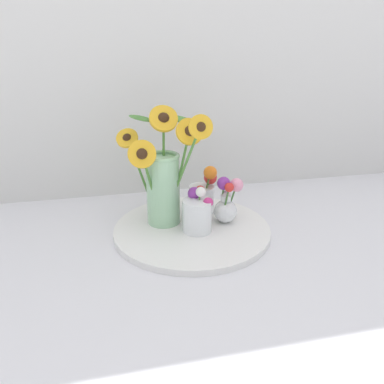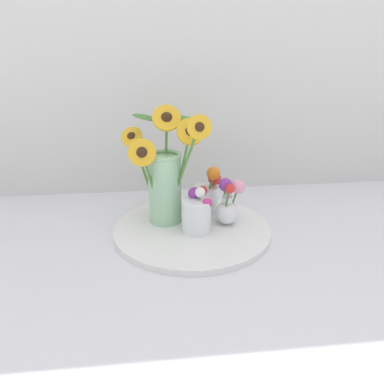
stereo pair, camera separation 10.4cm
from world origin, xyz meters
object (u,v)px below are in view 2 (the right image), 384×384
object	(u,v)px
serving_tray	(192,230)
vase_bulb_right	(228,204)
vase_small_center	(197,213)
vase_small_back	(207,195)
mason_jar_sunflowers	(165,176)

from	to	relation	value
serving_tray	vase_bulb_right	bearing A→B (deg)	6.42
vase_small_center	vase_bulb_right	xyz separation A→B (m)	(0.10, 0.03, 0.01)
vase_small_center	vase_bulb_right	world-z (taller)	vase_bulb_right
vase_small_center	vase_bulb_right	bearing A→B (deg)	19.51
vase_bulb_right	vase_small_back	world-z (taller)	vase_small_back
serving_tray	vase_small_back	xyz separation A→B (m)	(0.06, 0.09, 0.07)
mason_jar_sunflowers	vase_small_center	xyz separation A→B (m)	(0.08, -0.07, -0.09)
serving_tray	vase_small_back	world-z (taller)	vase_small_back
vase_bulb_right	vase_small_back	xyz separation A→B (m)	(-0.05, 0.08, -0.00)
vase_small_center	vase_small_back	distance (m)	0.12
serving_tray	vase_bulb_right	size ratio (longest dim) A/B	3.22
vase_small_back	mason_jar_sunflowers	bearing A→B (deg)	-162.91
mason_jar_sunflowers	vase_small_center	distance (m)	0.14
vase_bulb_right	vase_small_center	bearing A→B (deg)	-160.49
vase_small_center	mason_jar_sunflowers	bearing A→B (deg)	137.47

